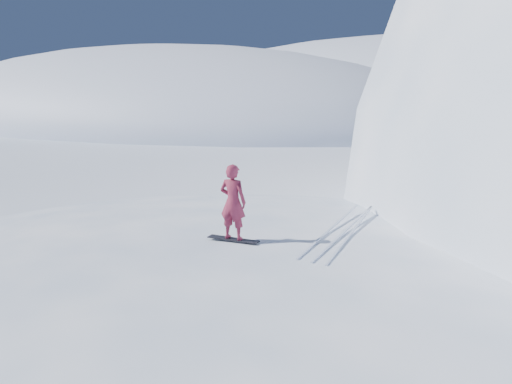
% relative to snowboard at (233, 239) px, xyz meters
% --- Properties ---
extents(near_ridge, '(36.00, 28.00, 4.80)m').
position_rel_snowboard_xyz_m(near_ridge, '(3.55, -0.13, -2.41)').
color(near_ridge, white).
rests_on(near_ridge, ground).
extents(far_ridge_a, '(120.00, 70.00, 28.00)m').
position_rel_snowboard_xyz_m(far_ridge_a, '(-67.45, 56.87, -2.41)').
color(far_ridge_a, white).
rests_on(far_ridge_a, ground).
extents(far_ridge_c, '(140.00, 90.00, 36.00)m').
position_rel_snowboard_xyz_m(far_ridge_c, '(-37.45, 106.87, -2.41)').
color(far_ridge_c, white).
rests_on(far_ridge_c, ground).
extents(wind_bumps, '(16.00, 14.40, 1.00)m').
position_rel_snowboard_xyz_m(wind_bumps, '(1.99, -1.01, -2.41)').
color(wind_bumps, white).
rests_on(wind_bumps, ground).
extents(snowboard, '(1.44, 0.55, 0.02)m').
position_rel_snowboard_xyz_m(snowboard, '(0.00, 0.00, 0.00)').
color(snowboard, black).
rests_on(snowboard, near_ridge).
extents(snowboarder, '(0.80, 0.61, 1.97)m').
position_rel_snowboard_xyz_m(snowboarder, '(0.00, 0.00, 0.99)').
color(snowboarder, maroon).
rests_on(snowboarder, snowboard).
extents(vapor_plume, '(11.03, 8.83, 7.72)m').
position_rel_snowboard_xyz_m(vapor_plume, '(-40.64, 36.91, -2.41)').
color(vapor_plume, white).
rests_on(vapor_plume, ground).
extents(board_tracks, '(2.04, 5.90, 0.04)m').
position_rel_snowboard_xyz_m(board_tracks, '(1.88, 2.62, 0.01)').
color(board_tracks, silver).
rests_on(board_tracks, ground).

